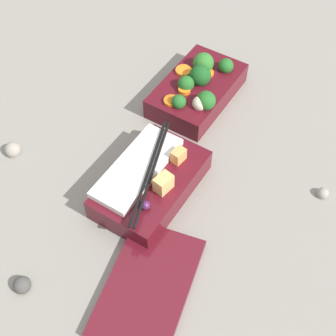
{
  "coord_description": "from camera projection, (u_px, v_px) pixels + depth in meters",
  "views": [
    {
      "loc": [
        0.48,
        0.3,
        0.67
      ],
      "look_at": [
        0.08,
        0.04,
        0.04
      ],
      "focal_mm": 50.0,
      "sensor_mm": 36.0,
      "label": 1
    }
  ],
  "objects": [
    {
      "name": "bento_tray_rice",
      "position": [
        150.0,
        182.0,
        0.79
      ],
      "size": [
        0.21,
        0.12,
        0.07
      ],
      "color": "#510F19",
      "rests_on": "ground_plane"
    },
    {
      "name": "pebble_0",
      "position": [
        22.0,
        285.0,
        0.7
      ],
      "size": [
        0.03,
        0.03,
        0.03
      ],
      "primitive_type": "sphere",
      "color": "#474442",
      "rests_on": "ground_plane"
    },
    {
      "name": "ground_plane",
      "position": [
        171.0,
        145.0,
        0.88
      ],
      "size": [
        3.0,
        3.0,
        0.0
      ],
      "primitive_type": "plane",
      "color": "gray"
    },
    {
      "name": "pebble_1",
      "position": [
        13.0,
        150.0,
        0.86
      ],
      "size": [
        0.03,
        0.03,
        0.03
      ],
      "primitive_type": "sphere",
      "color": "gray",
      "rests_on": "ground_plane"
    },
    {
      "name": "pebble_2",
      "position": [
        323.0,
        193.0,
        0.8
      ],
      "size": [
        0.02,
        0.02,
        0.02
      ],
      "primitive_type": "sphere",
      "color": "gray",
      "rests_on": "ground_plane"
    },
    {
      "name": "bento_tray_vegetable",
      "position": [
        198.0,
        88.0,
        0.93
      ],
      "size": [
        0.2,
        0.12,
        0.08
      ],
      "color": "#510F19",
      "rests_on": "ground_plane"
    },
    {
      "name": "bento_lid",
      "position": [
        148.0,
        287.0,
        0.7
      ],
      "size": [
        0.22,
        0.16,
        0.01
      ],
      "primitive_type": "cube",
      "rotation": [
        0.0,
        0.0,
        0.22
      ],
      "color": "#510F19",
      "rests_on": "ground_plane"
    }
  ]
}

